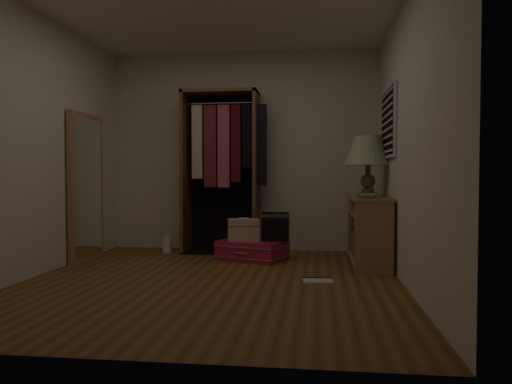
# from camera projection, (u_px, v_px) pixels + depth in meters

# --- Properties ---
(ground) EXTENTS (4.00, 4.00, 0.00)m
(ground) POSITION_uv_depth(u_px,v_px,m) (212.00, 281.00, 4.64)
(ground) COLOR brown
(ground) RESTS_ON ground
(room_walls) EXTENTS (3.52, 4.02, 2.60)m
(room_walls) POSITION_uv_depth(u_px,v_px,m) (220.00, 120.00, 4.62)
(room_walls) COLOR silver
(room_walls) RESTS_ON ground
(console_bookshelf) EXTENTS (0.42, 1.12, 0.75)m
(console_bookshelf) POSITION_uv_depth(u_px,v_px,m) (369.00, 229.00, 5.47)
(console_bookshelf) COLOR #A4734F
(console_bookshelf) RESTS_ON ground
(open_wardrobe) EXTENTS (1.06, 0.50, 2.05)m
(open_wardrobe) POSITION_uv_depth(u_px,v_px,m) (224.00, 158.00, 6.38)
(open_wardrobe) COLOR brown
(open_wardrobe) RESTS_ON ground
(floor_mirror) EXTENTS (0.06, 0.80, 1.70)m
(floor_mirror) POSITION_uv_depth(u_px,v_px,m) (86.00, 187.00, 5.81)
(floor_mirror) COLOR #AE7954
(floor_mirror) RESTS_ON ground
(pink_suitcase) EXTENTS (0.88, 0.76, 0.23)m
(pink_suitcase) POSITION_uv_depth(u_px,v_px,m) (252.00, 250.00, 5.81)
(pink_suitcase) COLOR #BC163F
(pink_suitcase) RESTS_ON ground
(train_case) EXTENTS (0.41, 0.33, 0.26)m
(train_case) POSITION_uv_depth(u_px,v_px,m) (243.00, 229.00, 5.82)
(train_case) COLOR tan
(train_case) RESTS_ON pink_suitcase
(black_bag) EXTENTS (0.31, 0.21, 0.34)m
(black_bag) POSITION_uv_depth(u_px,v_px,m) (276.00, 226.00, 5.77)
(black_bag) COLOR black
(black_bag) RESTS_ON pink_suitcase
(table_lamp) EXTENTS (0.58, 0.58, 0.68)m
(table_lamp) POSITION_uv_depth(u_px,v_px,m) (368.00, 152.00, 5.62)
(table_lamp) COLOR #464E26
(table_lamp) RESTS_ON console_bookshelf
(brass_tray) EXTENTS (0.35, 0.35, 0.02)m
(brass_tray) POSITION_uv_depth(u_px,v_px,m) (371.00, 197.00, 5.25)
(brass_tray) COLOR #B18444
(brass_tray) RESTS_ON console_bookshelf
(ceramic_bowl) EXTENTS (0.25, 0.25, 0.05)m
(ceramic_bowl) POSITION_uv_depth(u_px,v_px,m) (368.00, 196.00, 5.11)
(ceramic_bowl) COLOR #9FBD9D
(ceramic_bowl) RESTS_ON console_bookshelf
(white_jug) EXTENTS (0.16, 0.16, 0.22)m
(white_jug) POSITION_uv_depth(u_px,v_px,m) (167.00, 245.00, 6.33)
(white_jug) COLOR white
(white_jug) RESTS_ON ground
(floor_book) EXTENTS (0.29, 0.24, 0.03)m
(floor_book) POSITION_uv_depth(u_px,v_px,m) (318.00, 281.00, 4.60)
(floor_book) COLOR beige
(floor_book) RESTS_ON ground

